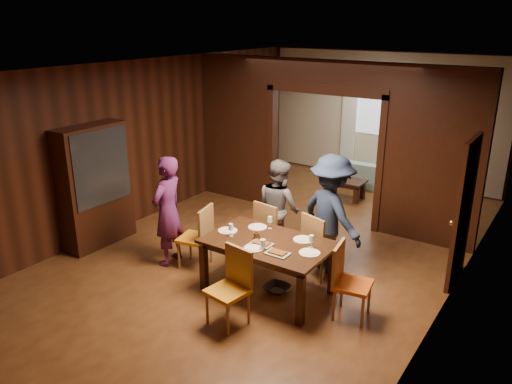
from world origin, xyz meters
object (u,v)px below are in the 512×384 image
Objects in this scene: coffee_table at (345,189)px; hutch at (95,186)px; person_purple at (168,211)px; chair_far_l at (273,230)px; sofa at (378,175)px; chair_left at (195,236)px; chair_far_r at (322,245)px; chair_near at (228,289)px; person_navy at (331,214)px; person_grey at (279,208)px; dining_table at (268,267)px; chair_right at (353,282)px.

hutch is (-2.47, -4.31, 0.80)m from coffee_table.
person_purple is 1.63m from chair_far_l.
chair_far_l reaches higher than sofa.
chair_far_r is at bearing 102.66° from chair_left.
chair_left is 1.00× the size of chair_near.
person_navy is 3.80m from hutch.
sofa is at bearing 158.70° from person_purple.
coffee_table is at bearing 158.80° from chair_left.
person_purple reaches higher than person_grey.
chair_near is (-0.38, -1.75, 0.00)m from chair_far_r.
hutch reaches higher than chair_far_l.
dining_table is at bearing 76.32° from chair_left.
person_navy is at bearing 97.29° from sofa.
person_purple is 1.74× the size of chair_far_r.
dining_table is 1.73× the size of chair_far_r.
sofa is at bearing -55.75° from person_navy.
sofa is at bearing 102.51° from chair_near.
chair_far_l is at bearing 113.36° from chair_near.
person_navy is at bearing -159.61° from chair_far_l.
chair_left is 2.53m from chair_right.
sofa is at bearing -83.74° from chair_far_l.
person_purple is 1.74× the size of chair_right.
dining_table reaches higher than coffee_table.
chair_far_l is 0.85m from chair_far_r.
person_grey is 0.97m from chair_far_r.
person_navy reaches higher than chair_right.
chair_left is at bearing 81.84° from chair_right.
chair_left is 1.00× the size of chair_far_l.
hutch is (-4.38, -0.31, 0.52)m from chair_right.
chair_far_l is 1.00× the size of chair_far_r.
chair_left is 1.00× the size of chair_right.
hutch is at bearing 58.73° from sofa.
dining_table is (1.72, 0.10, -0.46)m from person_purple.
person_navy is at bearing 69.80° from dining_table.
chair_right is at bearing 174.04° from person_grey.
chair_far_l and chair_far_r have the same top height.
person_navy is 4.16m from sofa.
person_grey is 1.61× the size of chair_right.
dining_table reaches higher than sofa.
person_navy reaches higher than chair_left.
chair_left and chair_right have the same top height.
chair_far_r is at bearing -71.35° from coffee_table.
coffee_table is 0.82× the size of chair_near.
coffee_table is at bearing -61.19° from person_grey.
chair_far_r is at bearing -175.85° from chair_far_l.
hutch is at bearing -94.49° from chair_left.
hutch reaches higher than person_purple.
dining_table is 1.00m from chair_far_l.
person_purple is at bearing -176.70° from dining_table.
person_navy reaches higher than chair_far_l.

